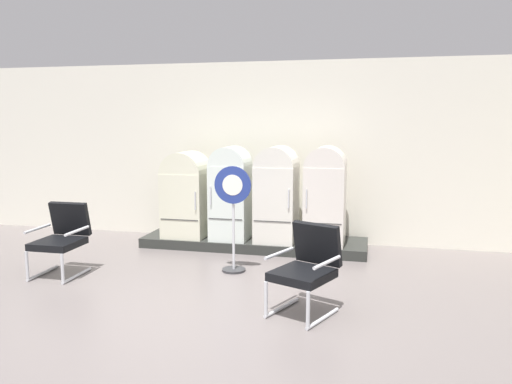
% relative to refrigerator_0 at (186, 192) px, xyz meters
% --- Properties ---
extents(ground, '(12.00, 10.00, 0.05)m').
position_rel_refrigerator_0_xyz_m(ground, '(1.10, -2.92, -0.90)').
color(ground, '#69615F').
extents(back_wall, '(11.76, 0.12, 2.99)m').
position_rel_refrigerator_0_xyz_m(back_wall, '(1.10, 0.74, 0.63)').
color(back_wall, silver).
rests_on(back_wall, ground).
extents(display_plinth, '(3.58, 0.95, 0.15)m').
position_rel_refrigerator_0_xyz_m(display_plinth, '(1.10, 0.10, -0.80)').
color(display_plinth, '#2A2C29').
rests_on(display_plinth, ground).
extents(refrigerator_0, '(0.68, 0.69, 1.38)m').
position_rel_refrigerator_0_xyz_m(refrigerator_0, '(0.00, 0.00, 0.00)').
color(refrigerator_0, beige).
rests_on(refrigerator_0, display_plinth).
extents(refrigerator_1, '(0.58, 0.61, 1.47)m').
position_rel_refrigerator_0_xyz_m(refrigerator_1, '(0.76, -0.04, 0.06)').
color(refrigerator_1, silver).
rests_on(refrigerator_1, display_plinth).
extents(refrigerator_2, '(0.62, 0.72, 1.48)m').
position_rel_refrigerator_0_xyz_m(refrigerator_2, '(1.49, 0.01, 0.06)').
color(refrigerator_2, silver).
rests_on(refrigerator_2, display_plinth).
extents(refrigerator_3, '(0.60, 0.72, 1.49)m').
position_rel_refrigerator_0_xyz_m(refrigerator_3, '(2.24, 0.02, 0.07)').
color(refrigerator_3, silver).
rests_on(refrigerator_3, display_plinth).
extents(armchair_left, '(0.62, 0.71, 0.94)m').
position_rel_refrigerator_0_xyz_m(armchair_left, '(-1.05, -1.85, -0.36)').
color(armchair_left, silver).
rests_on(armchair_left, ground).
extents(armchair_right, '(0.79, 0.86, 0.94)m').
position_rel_refrigerator_0_xyz_m(armchair_right, '(2.29, -2.45, -0.36)').
color(armchair_right, silver).
rests_on(armchair_right, ground).
extents(sign_stand, '(0.50, 0.32, 1.44)m').
position_rel_refrigerator_0_xyz_m(sign_stand, '(1.14, -1.23, -0.14)').
color(sign_stand, '#2D2D30').
rests_on(sign_stand, ground).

